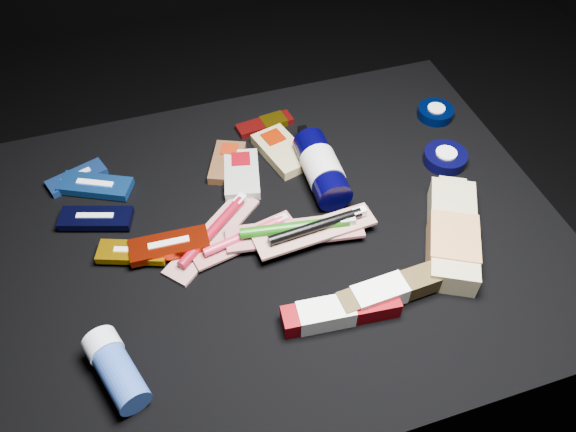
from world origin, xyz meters
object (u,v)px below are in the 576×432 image
object	(u,v)px
bodywash_bottle	(452,236)
toothpaste_carton_red	(335,313)
lotion_bottle	(322,168)
deodorant_stick	(116,369)

from	to	relation	value
bodywash_bottle	toothpaste_carton_red	distance (m)	0.25
lotion_bottle	toothpaste_carton_red	size ratio (longest dim) A/B	1.12
toothpaste_carton_red	bodywash_bottle	bearing A→B (deg)	23.08
bodywash_bottle	lotion_bottle	bearing A→B (deg)	154.62
bodywash_bottle	deodorant_stick	size ratio (longest dim) A/B	1.76
bodywash_bottle	toothpaste_carton_red	world-z (taller)	bodywash_bottle
lotion_bottle	bodywash_bottle	bearing A→B (deg)	-51.32
lotion_bottle	deodorant_stick	distance (m)	0.50
bodywash_bottle	toothpaste_carton_red	size ratio (longest dim) A/B	1.26
lotion_bottle	deodorant_stick	size ratio (longest dim) A/B	1.57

